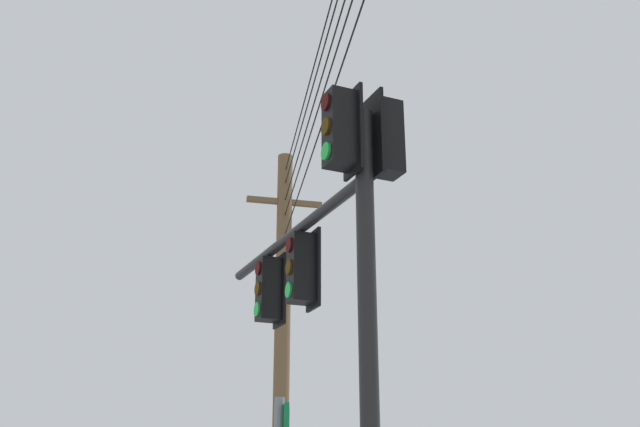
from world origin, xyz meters
name	(u,v)px	position (x,y,z in m)	size (l,w,h in m)	color
signal_mast_assembly	(330,262)	(0.75, 0.32, 4.44)	(4.20, 2.75, 6.21)	black
utility_pole_wooden	(282,349)	(7.96, 2.05, 4.66)	(0.71, 1.68, 9.17)	brown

